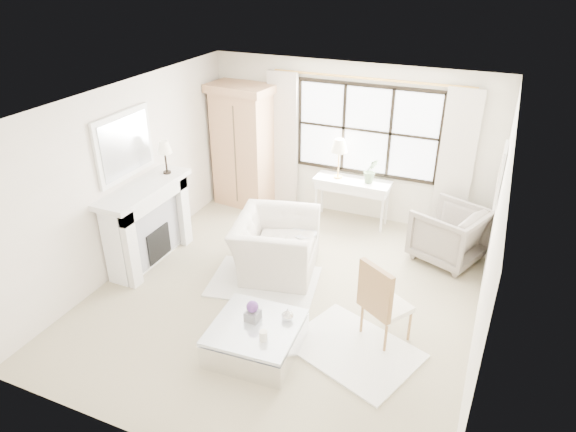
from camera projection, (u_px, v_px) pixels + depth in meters
name	position (u px, v px, depth m)	size (l,w,h in m)	color
floor	(286.00, 294.00, 7.18)	(5.50, 5.50, 0.00)	tan
ceiling	(285.00, 103.00, 5.94)	(5.50, 5.50, 0.00)	white
wall_back	(349.00, 142.00, 8.81)	(5.00, 5.00, 0.00)	white
wall_front	(155.00, 341.00, 4.32)	(5.00, 5.00, 0.00)	beige
wall_left	(128.00, 177.00, 7.44)	(5.50, 5.50, 0.00)	silver
wall_right	(492.00, 247.00, 5.69)	(5.50, 5.50, 0.00)	white
window_pane	(367.00, 130.00, 8.57)	(2.40, 0.02, 1.50)	white
window_frame	(367.00, 131.00, 8.56)	(2.50, 0.04, 1.50)	black
curtain_rod	(370.00, 79.00, 8.12)	(0.04, 0.04, 3.30)	gold
curtain_left	(283.00, 141.00, 9.20)	(0.55, 0.10, 2.47)	beige
curtain_right	(455.00, 166.00, 8.15)	(0.55, 0.10, 2.47)	beige
fireplace	(146.00, 223.00, 7.68)	(0.58, 1.66, 1.26)	white
mirror_frame	(124.00, 145.00, 7.20)	(0.05, 1.15, 0.95)	white
mirror_glass	(126.00, 146.00, 7.19)	(0.02, 1.00, 0.80)	silver
art_frame	(501.00, 175.00, 6.99)	(0.04, 0.62, 0.82)	silver
art_canvas	(499.00, 175.00, 7.00)	(0.01, 0.52, 0.72)	#B8A58F
mantel_lamp	(164.00, 149.00, 7.62)	(0.22, 0.22, 0.51)	black
armoire	(243.00, 145.00, 9.27)	(1.19, 0.82, 2.24)	tan
console_table	(351.00, 201.00, 8.91)	(1.31, 0.47, 0.80)	white
console_lamp	(339.00, 147.00, 8.57)	(0.28, 0.28, 0.69)	#BF8F42
orchid_plant	(371.00, 171.00, 8.53)	(0.24, 0.19, 0.43)	#536D49
side_table	(304.00, 242.00, 7.80)	(0.40, 0.40, 0.51)	white
rug_left	(264.00, 281.00, 7.42)	(1.52, 1.07, 0.03)	silver
rug_right	(354.00, 350.00, 6.15)	(1.44, 1.08, 0.03)	white
club_armchair	(276.00, 245.00, 7.54)	(1.30, 1.13, 0.84)	beige
wingback_chair	(449.00, 234.00, 7.81)	(0.92, 0.95, 0.86)	gray
french_chair	(384.00, 317.00, 6.23)	(0.67, 0.67, 1.08)	#A77946
coffee_table	(256.00, 339.00, 6.08)	(1.06, 1.06, 0.38)	white
planter_box	(253.00, 316.00, 6.05)	(0.16, 0.16, 0.12)	slate
planter_flowers	(252.00, 307.00, 5.99)	(0.14, 0.14, 0.14)	#5A3078
pillar_candle	(263.00, 336.00, 5.74)	(0.09, 0.09, 0.12)	white
coffee_vase	(288.00, 314.00, 6.05)	(0.14, 0.14, 0.15)	silver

